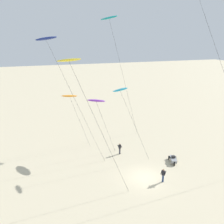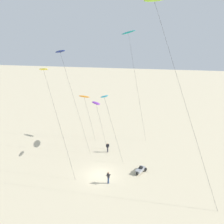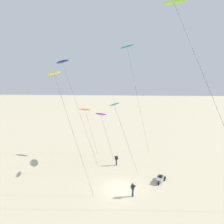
# 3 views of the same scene
# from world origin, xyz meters

# --- Properties ---
(ground_plane) EXTENTS (260.00, 260.00, 0.00)m
(ground_plane) POSITION_xyz_m (0.00, 0.00, 0.00)
(ground_plane) COLOR beige
(kite_teal) EXTENTS (5.67, 3.53, 19.64)m
(kite_teal) POSITION_xyz_m (0.88, 15.49, 18.92)
(kite_teal) COLOR teal
(kite_teal) RESTS_ON ground
(kite_lime) EXTENTS (9.70, 6.22, 22.01)m
(kite_lime) POSITION_xyz_m (6.06, 2.04, 21.55)
(kite_lime) COLOR #8CD833
(kite_lime) RESTS_ON ground
(kite_cyan) EXTENTS (4.52, 3.26, 10.16)m
(kite_cyan) POSITION_xyz_m (-0.92, 5.95, 9.56)
(kite_cyan) COLOR #33BFE0
(kite_cyan) RESTS_ON ground
(kite_purple) EXTENTS (3.71, 3.18, 7.96)m
(kite_purple) POSITION_xyz_m (-3.34, 9.15, 7.59)
(kite_purple) COLOR purple
(kite_purple) RESTS_ON ground
(kite_orange) EXTENTS (3.73, 2.19, 8.06)m
(kite_orange) POSITION_xyz_m (-6.58, 12.09, 7.82)
(kite_orange) COLOR orange
(kite_orange) RESTS_ON ground
(kite_navy) EXTENTS (7.70, 5.28, 16.37)m
(kite_navy) POSITION_xyz_m (-9.46, 9.46, 15.91)
(kite_navy) COLOR navy
(kite_navy) RESTS_ON ground
(kite_yellow) EXTENTS (6.48, 4.48, 14.31)m
(kite_yellow) POSITION_xyz_m (-8.03, 1.59, 13.85)
(kite_yellow) COLOR yellow
(kite_yellow) RESTS_ON ground
(kite_flyer_nearest) EXTENTS (0.65, 0.63, 1.67)m
(kite_flyer_nearest) POSITION_xyz_m (-0.66, 6.61, 0.89)
(kite_flyer_nearest) COLOR #33333D
(kite_flyer_nearest) RESTS_ON ground
(kite_flyer_middle) EXTENTS (0.73, 0.73, 1.67)m
(kite_flyer_middle) POSITION_xyz_m (1.59, -1.44, 0.89)
(kite_flyer_middle) COLOR navy
(kite_flyer_middle) RESTS_ON ground
(beach_buggy) EXTENTS (1.53, 2.11, 0.82)m
(beach_buggy) POSITION_xyz_m (5.33, 2.05, 0.43)
(beach_buggy) COLOR gray
(beach_buggy) RESTS_ON ground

